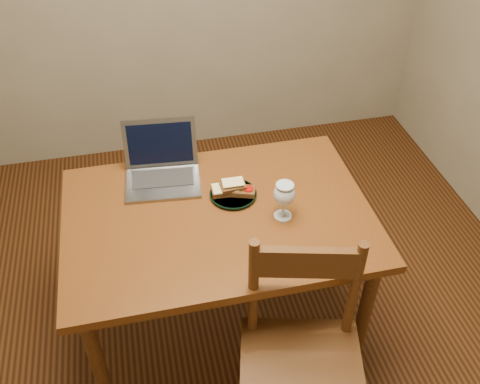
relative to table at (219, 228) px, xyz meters
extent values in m
cube|color=black|center=(0.10, 0.01, -0.66)|extent=(3.20, 3.20, 0.02)
cube|color=#46220B|center=(0.00, 0.00, 0.07)|extent=(1.30, 0.90, 0.04)
cylinder|color=#381F0B|center=(-0.57, -0.37, -0.30)|extent=(0.06, 0.06, 0.70)
cylinder|color=#381F0B|center=(0.57, -0.37, -0.30)|extent=(0.06, 0.06, 0.70)
cylinder|color=#381F0B|center=(-0.57, 0.37, -0.30)|extent=(0.06, 0.06, 0.70)
cylinder|color=#381F0B|center=(0.57, 0.37, -0.30)|extent=(0.06, 0.06, 0.70)
cube|color=#381F0B|center=(0.19, -0.63, -0.18)|extent=(0.55, 0.54, 0.04)
cube|color=#381F0B|center=(0.23, -0.46, 0.22)|extent=(0.37, 0.12, 0.13)
cylinder|color=black|center=(0.09, 0.10, 0.09)|extent=(0.21, 0.21, 0.02)
cube|color=slate|center=(-0.21, 0.24, 0.09)|extent=(0.35, 0.26, 0.02)
cube|color=slate|center=(-0.19, 0.39, 0.21)|extent=(0.34, 0.10, 0.23)
cube|color=black|center=(-0.19, 0.39, 0.21)|extent=(0.30, 0.08, 0.18)
camera|label=1|loc=(-0.27, -1.64, 1.63)|focal=40.00mm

